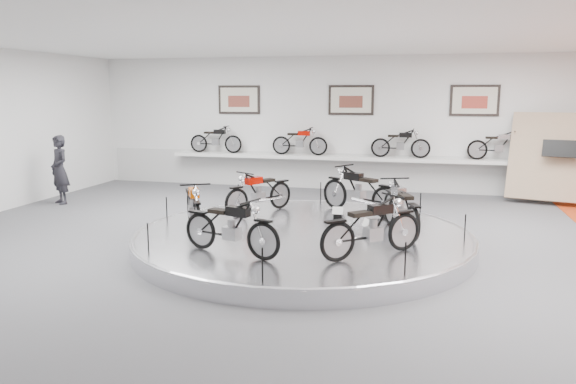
% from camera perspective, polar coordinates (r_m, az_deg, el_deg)
% --- Properties ---
extents(floor, '(16.00, 16.00, 0.00)m').
position_cam_1_polar(floor, '(10.52, 1.15, -6.05)').
color(floor, '#4C4C4E').
rests_on(floor, ground).
extents(ceiling, '(16.00, 16.00, 0.00)m').
position_cam_1_polar(ceiling, '(10.17, 1.23, 16.17)').
color(ceiling, white).
rests_on(ceiling, wall_back).
extents(wall_back, '(16.00, 0.00, 16.00)m').
position_cam_1_polar(wall_back, '(17.03, 6.39, 6.91)').
color(wall_back, silver).
rests_on(wall_back, floor).
extents(wall_front, '(16.00, 0.00, 16.00)m').
position_cam_1_polar(wall_front, '(3.73, -23.15, -5.02)').
color(wall_front, silver).
rests_on(wall_front, floor).
extents(dado_band, '(15.68, 0.04, 1.10)m').
position_cam_1_polar(dado_band, '(17.15, 6.29, 2.06)').
color(dado_band, '#BCBCBA').
rests_on(dado_band, floor).
extents(display_platform, '(6.40, 6.40, 0.30)m').
position_cam_1_polar(display_platform, '(10.76, 1.51, -4.85)').
color(display_platform, silver).
rests_on(display_platform, floor).
extents(platform_rim, '(6.40, 6.40, 0.10)m').
position_cam_1_polar(platform_rim, '(10.73, 1.51, -4.23)').
color(platform_rim, '#B2B2BA').
rests_on(platform_rim, display_platform).
extents(shelf, '(11.00, 0.55, 0.10)m').
position_cam_1_polar(shelf, '(16.82, 6.19, 3.45)').
color(shelf, silver).
rests_on(shelf, wall_back).
extents(poster_left, '(1.35, 0.06, 0.88)m').
position_cam_1_polar(poster_left, '(17.77, -4.99, 9.32)').
color(poster_left, beige).
rests_on(poster_left, wall_back).
extents(poster_center, '(1.35, 0.06, 0.88)m').
position_cam_1_polar(poster_center, '(16.97, 6.42, 9.26)').
color(poster_center, beige).
rests_on(poster_center, wall_back).
extents(poster_right, '(1.35, 0.06, 0.88)m').
position_cam_1_polar(poster_right, '(16.87, 18.43, 8.81)').
color(poster_right, beige).
rests_on(poster_right, wall_back).
extents(display_panel, '(2.56, 1.52, 2.30)m').
position_cam_1_polar(display_panel, '(16.41, 25.71, 3.23)').
color(display_panel, tan).
rests_on(display_panel, floor).
extents(shelf_bike_a, '(1.22, 0.43, 0.73)m').
position_cam_1_polar(shelf_bike_a, '(17.82, -7.34, 5.14)').
color(shelf_bike_a, black).
rests_on(shelf_bike_a, shelf).
extents(shelf_bike_b, '(1.22, 0.43, 0.73)m').
position_cam_1_polar(shelf_bike_b, '(17.04, 1.19, 5.00)').
color(shelf_bike_b, '#9C0800').
rests_on(shelf_bike_b, shelf).
extents(shelf_bike_c, '(1.22, 0.43, 0.73)m').
position_cam_1_polar(shelf_bike_c, '(16.65, 11.36, 4.69)').
color(shelf_bike_c, black).
rests_on(shelf_bike_c, shelf).
extents(shelf_bike_d, '(1.22, 0.43, 0.73)m').
position_cam_1_polar(shelf_bike_d, '(16.75, 20.64, 4.27)').
color(shelf_bike_d, '#B3B2B7').
rests_on(shelf_bike_d, shelf).
extents(bike_a, '(1.17, 1.79, 1.00)m').
position_cam_1_polar(bike_a, '(10.79, 11.39, -1.48)').
color(bike_a, '#B3B2B7').
rests_on(bike_a, display_platform).
extents(bike_b, '(1.82, 1.49, 1.04)m').
position_cam_1_polar(bike_b, '(12.34, 7.23, 0.18)').
color(bike_b, black).
rests_on(bike_b, display_platform).
extents(bike_c, '(1.33, 1.66, 0.95)m').
position_cam_1_polar(bike_c, '(12.33, -2.95, 0.03)').
color(bike_c, '#9C0800').
rests_on(bike_c, display_platform).
extents(bike_d, '(1.32, 1.72, 0.97)m').
position_cam_1_polar(bike_d, '(10.94, -9.59, -1.32)').
color(bike_d, '#BF4700').
rests_on(bike_d, display_platform).
extents(bike_e, '(1.71, 1.03, 0.95)m').
position_cam_1_polar(bike_e, '(9.19, -5.84, -3.49)').
color(bike_e, black).
rests_on(bike_e, display_platform).
extents(bike_f, '(1.63, 1.56, 0.98)m').
position_cam_1_polar(bike_f, '(9.15, 8.54, -3.50)').
color(bike_f, black).
rests_on(bike_f, display_platform).
extents(visitor, '(0.79, 0.72, 1.82)m').
position_cam_1_polar(visitor, '(16.00, -22.19, 2.11)').
color(visitor, black).
rests_on(visitor, floor).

